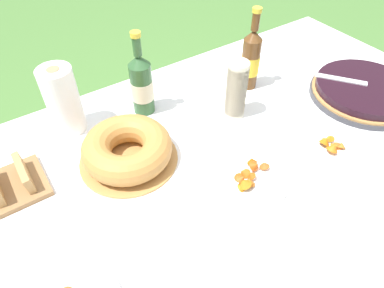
{
  "coord_description": "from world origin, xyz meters",
  "views": [
    {
      "loc": [
        -0.6,
        -0.55,
        1.52
      ],
      "look_at": [
        -0.18,
        0.07,
        0.79
      ],
      "focal_mm": 32.0,
      "sensor_mm": 36.0,
      "label": 1
    }
  ],
  "objects_px": {
    "berry_tart": "(364,91)",
    "bundt_cake": "(127,149)",
    "cider_bottle_green": "(142,84)",
    "snack_plate_left": "(250,179)",
    "cider_bottle_amber": "(251,59)",
    "paper_towel_roll": "(63,101)",
    "cup_stack": "(236,90)",
    "serving_knife": "(376,85)",
    "snack_plate_right": "(333,145)"
  },
  "relations": [
    {
      "from": "bundt_cake",
      "to": "cider_bottle_amber",
      "type": "height_order",
      "value": "cider_bottle_amber"
    },
    {
      "from": "bundt_cake",
      "to": "snack_plate_left",
      "type": "relative_size",
      "value": 1.4
    },
    {
      "from": "snack_plate_right",
      "to": "paper_towel_roll",
      "type": "distance_m",
      "value": 0.9
    },
    {
      "from": "cider_bottle_green",
      "to": "paper_towel_roll",
      "type": "height_order",
      "value": "cider_bottle_green"
    },
    {
      "from": "cup_stack",
      "to": "berry_tart",
      "type": "bearing_deg",
      "value": -22.59
    },
    {
      "from": "cider_bottle_amber",
      "to": "snack_plate_left",
      "type": "xyz_separation_m",
      "value": [
        -0.32,
        -0.39,
        -0.11
      ]
    },
    {
      "from": "cider_bottle_amber",
      "to": "paper_towel_roll",
      "type": "height_order",
      "value": "cider_bottle_amber"
    },
    {
      "from": "cider_bottle_amber",
      "to": "paper_towel_roll",
      "type": "distance_m",
      "value": 0.69
    },
    {
      "from": "cup_stack",
      "to": "snack_plate_right",
      "type": "relative_size",
      "value": 1.11
    },
    {
      "from": "serving_knife",
      "to": "cider_bottle_green",
      "type": "relative_size",
      "value": 1.03
    },
    {
      "from": "cider_bottle_amber",
      "to": "snack_plate_right",
      "type": "distance_m",
      "value": 0.44
    },
    {
      "from": "cider_bottle_green",
      "to": "snack_plate_left",
      "type": "bearing_deg",
      "value": -78.43
    },
    {
      "from": "bundt_cake",
      "to": "serving_knife",
      "type": "bearing_deg",
      "value": -14.05
    },
    {
      "from": "snack_plate_right",
      "to": "paper_towel_roll",
      "type": "height_order",
      "value": "paper_towel_roll"
    },
    {
      "from": "serving_knife",
      "to": "cup_stack",
      "type": "bearing_deg",
      "value": 29.36
    },
    {
      "from": "cup_stack",
      "to": "paper_towel_roll",
      "type": "bearing_deg",
      "value": 153.49
    },
    {
      "from": "bundt_cake",
      "to": "paper_towel_roll",
      "type": "relative_size",
      "value": 1.31
    },
    {
      "from": "berry_tart",
      "to": "paper_towel_roll",
      "type": "distance_m",
      "value": 1.1
    },
    {
      "from": "cider_bottle_green",
      "to": "bundt_cake",
      "type": "bearing_deg",
      "value": -129.46
    },
    {
      "from": "cider_bottle_green",
      "to": "cider_bottle_amber",
      "type": "xyz_separation_m",
      "value": [
        0.42,
        -0.09,
        0.01
      ]
    },
    {
      "from": "cup_stack",
      "to": "snack_plate_right",
      "type": "bearing_deg",
      "value": -63.66
    },
    {
      "from": "snack_plate_right",
      "to": "paper_towel_roll",
      "type": "xyz_separation_m",
      "value": [
        -0.68,
        0.58,
        0.11
      ]
    },
    {
      "from": "berry_tart",
      "to": "bundt_cake",
      "type": "xyz_separation_m",
      "value": [
        -0.9,
        0.21,
        0.02
      ]
    },
    {
      "from": "berry_tart",
      "to": "cider_bottle_amber",
      "type": "xyz_separation_m",
      "value": [
        -0.32,
        0.31,
        0.09
      ]
    },
    {
      "from": "cider_bottle_amber",
      "to": "snack_plate_right",
      "type": "height_order",
      "value": "cider_bottle_amber"
    },
    {
      "from": "berry_tart",
      "to": "cup_stack",
      "type": "relative_size",
      "value": 1.86
    },
    {
      "from": "cider_bottle_green",
      "to": "snack_plate_left",
      "type": "xyz_separation_m",
      "value": [
        0.1,
        -0.48,
        -0.1
      ]
    },
    {
      "from": "serving_knife",
      "to": "cup_stack",
      "type": "distance_m",
      "value": 0.54
    },
    {
      "from": "cup_stack",
      "to": "paper_towel_roll",
      "type": "relative_size",
      "value": 0.91
    },
    {
      "from": "cider_bottle_green",
      "to": "snack_plate_right",
      "type": "height_order",
      "value": "cider_bottle_green"
    },
    {
      "from": "serving_knife",
      "to": "paper_towel_roll",
      "type": "xyz_separation_m",
      "value": [
        -1.01,
        0.48,
        0.05
      ]
    },
    {
      "from": "cup_stack",
      "to": "serving_knife",
      "type": "bearing_deg",
      "value": -24.18
    },
    {
      "from": "bundt_cake",
      "to": "cup_stack",
      "type": "xyz_separation_m",
      "value": [
        0.42,
        -0.01,
        0.06
      ]
    },
    {
      "from": "serving_knife",
      "to": "bundt_cake",
      "type": "xyz_separation_m",
      "value": [
        -0.92,
        0.23,
        -0.01
      ]
    },
    {
      "from": "serving_knife",
      "to": "cider_bottle_amber",
      "type": "height_order",
      "value": "cider_bottle_amber"
    },
    {
      "from": "cup_stack",
      "to": "cider_bottle_amber",
      "type": "xyz_separation_m",
      "value": [
        0.16,
        0.11,
        0.01
      ]
    },
    {
      "from": "berry_tart",
      "to": "serving_knife",
      "type": "relative_size",
      "value": 1.26
    },
    {
      "from": "bundt_cake",
      "to": "paper_towel_roll",
      "type": "distance_m",
      "value": 0.28
    },
    {
      "from": "cup_stack",
      "to": "paper_towel_roll",
      "type": "xyz_separation_m",
      "value": [
        -0.52,
        0.26,
        0.01
      ]
    },
    {
      "from": "serving_knife",
      "to": "bundt_cake",
      "type": "height_order",
      "value": "bundt_cake"
    },
    {
      "from": "paper_towel_roll",
      "to": "cider_bottle_amber",
      "type": "bearing_deg",
      "value": -12.34
    },
    {
      "from": "berry_tart",
      "to": "bundt_cake",
      "type": "height_order",
      "value": "bundt_cake"
    },
    {
      "from": "bundt_cake",
      "to": "cider_bottle_amber",
      "type": "relative_size",
      "value": 0.98
    },
    {
      "from": "bundt_cake",
      "to": "cider_bottle_amber",
      "type": "xyz_separation_m",
      "value": [
        0.58,
        0.1,
        0.07
      ]
    },
    {
      "from": "cup_stack",
      "to": "cider_bottle_amber",
      "type": "bearing_deg",
      "value": 34.91
    },
    {
      "from": "cup_stack",
      "to": "snack_plate_left",
      "type": "xyz_separation_m",
      "value": [
        -0.16,
        -0.28,
        -0.09
      ]
    },
    {
      "from": "cup_stack",
      "to": "paper_towel_roll",
      "type": "distance_m",
      "value": 0.58
    },
    {
      "from": "serving_knife",
      "to": "cup_stack",
      "type": "height_order",
      "value": "cup_stack"
    },
    {
      "from": "cider_bottle_green",
      "to": "paper_towel_roll",
      "type": "distance_m",
      "value": 0.27
    },
    {
      "from": "serving_knife",
      "to": "bundt_cake",
      "type": "relative_size",
      "value": 1.02
    }
  ]
}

